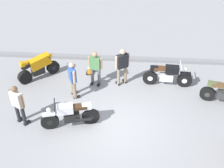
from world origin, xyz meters
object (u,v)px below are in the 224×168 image
at_px(person_in_green_shirt, 95,67).
at_px(person_in_blue_shirt, 73,78).
at_px(motorcycle_silver_cruiser, 70,115).
at_px(traffic_cone, 90,68).
at_px(person_in_white_shirt, 18,103).
at_px(motorcycle_black_cruiser, 167,75).
at_px(motorcycle_orange_sportbike, 39,66).
at_px(person_in_black_shirt, 122,65).

relative_size(person_in_green_shirt, person_in_blue_shirt, 0.98).
height_order(motorcycle_silver_cruiser, traffic_cone, motorcycle_silver_cruiser).
relative_size(person_in_blue_shirt, person_in_white_shirt, 0.97).
relative_size(person_in_green_shirt, traffic_cone, 2.97).
distance_m(person_in_white_shirt, traffic_cone, 4.05).
xyz_separation_m(motorcycle_black_cruiser, person_in_blue_shirt, (-3.84, -1.06, 0.38)).
distance_m(motorcycle_orange_sportbike, person_in_white_shirt, 2.94).
bearing_deg(person_in_blue_shirt, motorcycle_orange_sportbike, 119.10).
height_order(person_in_green_shirt, person_in_white_shirt, person_in_white_shirt).
distance_m(motorcycle_orange_sportbike, person_in_black_shirt, 3.71).
bearing_deg(motorcycle_silver_cruiser, motorcycle_black_cruiser, -157.36).
relative_size(motorcycle_orange_sportbike, person_in_black_shirt, 0.92).
distance_m(person_in_green_shirt, person_in_black_shirt, 1.14).
xyz_separation_m(motorcycle_black_cruiser, person_in_green_shirt, (-3.05, -0.13, 0.36)).
relative_size(person_in_blue_shirt, traffic_cone, 3.03).
relative_size(motorcycle_orange_sportbike, person_in_white_shirt, 0.96).
height_order(person_in_green_shirt, traffic_cone, person_in_green_shirt).
height_order(motorcycle_black_cruiser, person_in_blue_shirt, person_in_blue_shirt).
height_order(motorcycle_orange_sportbike, motorcycle_silver_cruiser, motorcycle_orange_sportbike).
distance_m(motorcycle_black_cruiser, person_in_black_shirt, 1.98).
relative_size(motorcycle_silver_cruiser, person_in_green_shirt, 1.30).
bearing_deg(person_in_green_shirt, motorcycle_orange_sportbike, -83.74).
distance_m(motorcycle_black_cruiser, person_in_white_shirt, 6.11).
xyz_separation_m(motorcycle_orange_sportbike, person_in_white_shirt, (0.17, -2.91, 0.35)).
relative_size(motorcycle_black_cruiser, person_in_white_shirt, 1.26).
bearing_deg(person_in_black_shirt, traffic_cone, 31.24).
distance_m(motorcycle_black_cruiser, person_in_green_shirt, 3.08).
height_order(person_in_blue_shirt, person_in_white_shirt, person_in_white_shirt).
bearing_deg(person_in_blue_shirt, person_in_black_shirt, 1.28).
bearing_deg(person_in_blue_shirt, person_in_white_shirt, -159.89).
bearing_deg(motorcycle_silver_cruiser, person_in_blue_shirt, -97.71).
xyz_separation_m(person_in_blue_shirt, traffic_cone, (0.42, 1.74, -0.64)).
height_order(motorcycle_silver_cruiser, person_in_blue_shirt, person_in_blue_shirt).
height_order(motorcycle_black_cruiser, person_in_white_shirt, person_in_white_shirt).
relative_size(motorcycle_orange_sportbike, person_in_green_shirt, 1.01).
distance_m(motorcycle_orange_sportbike, traffic_cone, 2.27).
height_order(person_in_white_shirt, traffic_cone, person_in_white_shirt).
relative_size(motorcycle_silver_cruiser, person_in_blue_shirt, 1.28).
distance_m(motorcycle_silver_cruiser, person_in_white_shirt, 1.87).
bearing_deg(motorcycle_black_cruiser, person_in_white_shirt, -150.16).
height_order(person_in_white_shirt, person_in_black_shirt, person_in_black_shirt).
bearing_deg(motorcycle_silver_cruiser, traffic_cone, -108.15).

